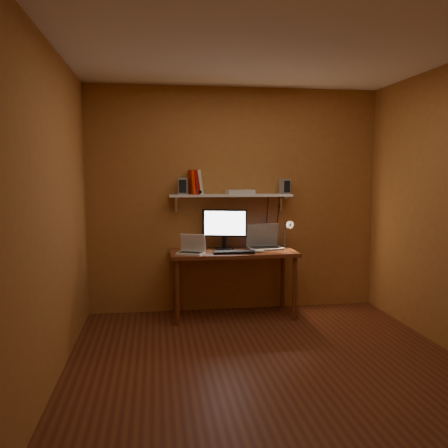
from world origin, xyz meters
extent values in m
cube|color=brown|center=(0.00, 0.00, -0.01)|extent=(3.40, 3.20, 0.02)
cube|color=silver|center=(0.00, 0.00, 2.61)|extent=(3.40, 3.20, 0.02)
cube|color=#A96C33|center=(0.00, 1.61, 1.30)|extent=(3.40, 0.02, 2.60)
cube|color=#A96C33|center=(0.00, -1.61, 1.30)|extent=(3.40, 0.02, 2.60)
cube|color=#A96C33|center=(-1.71, 0.00, 1.30)|extent=(0.02, 3.20, 2.60)
cube|color=brown|center=(-0.07, 1.28, 0.73)|extent=(1.40, 0.60, 0.04)
cylinder|color=brown|center=(-0.71, 1.04, 0.35)|extent=(0.05, 0.05, 0.71)
cylinder|color=brown|center=(0.57, 1.04, 0.35)|extent=(0.05, 0.05, 0.71)
cylinder|color=brown|center=(-0.71, 1.52, 0.35)|extent=(0.05, 0.05, 0.71)
cylinder|color=brown|center=(0.57, 1.52, 0.35)|extent=(0.05, 0.05, 0.71)
cube|color=white|center=(-0.07, 1.47, 1.36)|extent=(1.40, 0.25, 0.02)
cube|color=silver|center=(-0.69, 1.58, 1.26)|extent=(0.03, 0.03, 0.18)
cube|color=silver|center=(0.55, 1.58, 1.26)|extent=(0.03, 0.03, 0.18)
cylinder|color=black|center=(-0.15, 1.42, 0.76)|extent=(0.26, 0.26, 0.02)
cube|color=black|center=(-0.15, 1.42, 0.84)|extent=(0.06, 0.05, 0.16)
cube|color=black|center=(-0.15, 1.42, 1.05)|extent=(0.50, 0.16, 0.31)
cube|color=white|center=(-0.15, 1.41, 1.05)|extent=(0.45, 0.12, 0.27)
cube|color=gray|center=(0.31, 1.36, 0.76)|extent=(0.41, 0.31, 0.02)
cube|color=black|center=(0.31, 1.36, 0.77)|extent=(0.34, 0.18, 0.00)
cube|color=gray|center=(0.30, 1.47, 0.90)|extent=(0.39, 0.11, 0.27)
cube|color=#141239|center=(0.30, 1.47, 0.90)|extent=(0.34, 0.09, 0.23)
cube|color=silver|center=(-0.56, 1.13, 0.76)|extent=(0.33, 0.29, 0.02)
cube|color=black|center=(-0.56, 1.13, 0.77)|extent=(0.26, 0.19, 0.00)
cube|color=silver|center=(-0.53, 1.20, 0.86)|extent=(0.27, 0.16, 0.19)
cube|color=black|center=(-0.53, 1.20, 0.86)|extent=(0.23, 0.13, 0.16)
cube|color=black|center=(-0.09, 1.14, 0.76)|extent=(0.45, 0.16, 0.02)
ellipsoid|color=silver|center=(0.19, 1.14, 0.77)|extent=(0.10, 0.06, 0.03)
cube|color=silver|center=(0.59, 1.52, 0.74)|extent=(0.05, 0.06, 0.08)
cylinder|color=silver|center=(0.59, 1.52, 0.89)|extent=(0.02, 0.02, 0.28)
cylinder|color=silver|center=(0.59, 1.44, 1.03)|extent=(0.01, 0.16, 0.01)
cone|color=silver|center=(0.59, 1.36, 1.03)|extent=(0.09, 0.09, 0.09)
sphere|color=#FFE0A5|center=(0.59, 1.34, 1.03)|extent=(0.04, 0.04, 0.04)
cube|color=gray|center=(-0.62, 1.47, 1.47)|extent=(0.11, 0.11, 0.19)
cube|color=gray|center=(0.57, 1.48, 1.46)|extent=(0.12, 0.12, 0.17)
cube|color=#EB2500|center=(-0.51, 1.48, 1.51)|extent=(0.08, 0.19, 0.28)
cube|color=maroon|center=(-0.48, 1.48, 1.51)|extent=(0.09, 0.20, 0.28)
cube|color=beige|center=(-0.44, 1.48, 1.51)|extent=(0.10, 0.20, 0.28)
cube|color=silver|center=(-0.43, 1.42, 1.41)|extent=(0.11, 0.04, 0.06)
cylinder|color=black|center=(-0.43, 1.40, 1.41)|extent=(0.04, 0.02, 0.04)
cube|color=silver|center=(0.04, 1.48, 1.40)|extent=(0.32, 0.23, 0.05)
camera|label=1|loc=(-0.92, -3.87, 1.61)|focal=38.00mm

